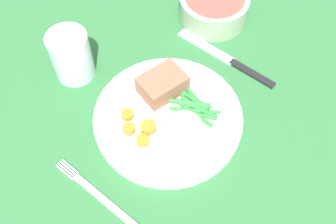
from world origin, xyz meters
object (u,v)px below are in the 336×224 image
at_px(dinner_plate, 168,118).
at_px(fork, 98,196).
at_px(meat_portion, 162,84).
at_px(knife, 227,59).
at_px(water_glass, 72,59).
at_px(salad_bowl, 214,7).

height_order(dinner_plate, fork, dinner_plate).
height_order(meat_portion, knife, meat_portion).
relative_size(meat_portion, water_glass, 0.83).
bearing_deg(dinner_plate, meat_portion, 49.40).
bearing_deg(knife, dinner_plate, -177.90).
distance_m(meat_portion, water_glass, 0.16).
xyz_separation_m(dinner_plate, fork, (-0.16, -0.00, -0.01)).
relative_size(fork, water_glass, 1.87).
height_order(knife, water_glass, water_glass).
relative_size(knife, water_glass, 2.31).
relative_size(fork, knife, 0.81).
height_order(fork, knife, knife).
distance_m(dinner_plate, knife, 0.17).
distance_m(dinner_plate, water_glass, 0.19).
relative_size(dinner_plate, knife, 1.17).
distance_m(fork, salad_bowl, 0.41).
distance_m(meat_portion, knife, 0.15).
xyz_separation_m(fork, salad_bowl, (0.40, 0.08, 0.03)).
height_order(dinner_plate, meat_portion, meat_portion).
distance_m(knife, salad_bowl, 0.11).
relative_size(knife, salad_bowl, 1.56).
bearing_deg(dinner_plate, salad_bowl, 18.76).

